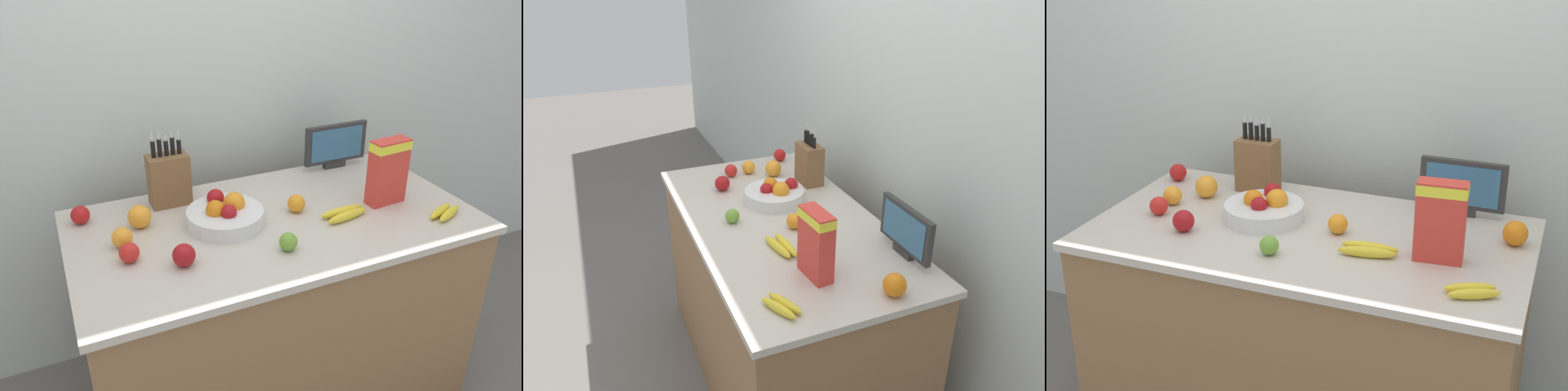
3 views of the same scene
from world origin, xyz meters
The scene contains 17 objects.
ground_plane centered at (0.00, 0.00, 0.00)m, with size 14.00×14.00×0.00m, color slate.
wall_back centered at (0.00, 0.63, 1.30)m, with size 9.00×0.06×2.60m.
counter centered at (0.00, 0.00, 0.47)m, with size 1.58×0.84×0.93m.
knife_block centered at (-0.34, 0.30, 1.04)m, with size 0.16×0.10×0.32m.
small_monitor centered at (0.48, 0.34, 1.05)m, with size 0.32×0.03×0.22m.
cereal_box centered at (0.48, -0.06, 1.09)m, with size 0.17×0.09×0.28m.
fruit_bowl centered at (-0.19, 0.05, 0.97)m, with size 0.30×0.30×0.12m.
banana_bunch_left centered at (0.62, -0.25, 0.95)m, with size 0.18×0.13×0.03m.
banana_bunch_right centered at (0.26, -0.10, 0.95)m, with size 0.20×0.10×0.04m.
apple_near_bananas centered at (-0.58, -0.07, 0.97)m, with size 0.07×0.07×0.07m, color red.
apple_rightmost centered at (-0.42, -0.16, 0.97)m, with size 0.08×0.08×0.08m, color #A31419.
apple_front centered at (-0.05, -0.22, 0.97)m, with size 0.07×0.07×0.07m, color #6B9E33.
apple_leftmost centered at (-0.70, 0.28, 0.97)m, with size 0.07×0.07×0.07m, color red.
orange_mid_right centered at (0.70, 0.15, 0.98)m, with size 0.09×0.09×0.09m, color orange.
orange_front_left centered at (-0.50, 0.16, 0.98)m, with size 0.09×0.09×0.09m, color orange.
orange_near_bowl centered at (-0.58, 0.04, 0.97)m, with size 0.07×0.07×0.07m, color orange.
orange_back_center centered at (0.10, 0.02, 0.97)m, with size 0.07×0.07×0.07m, color orange.
Camera 1 is at (-0.76, -1.57, 1.91)m, focal length 35.00 mm.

